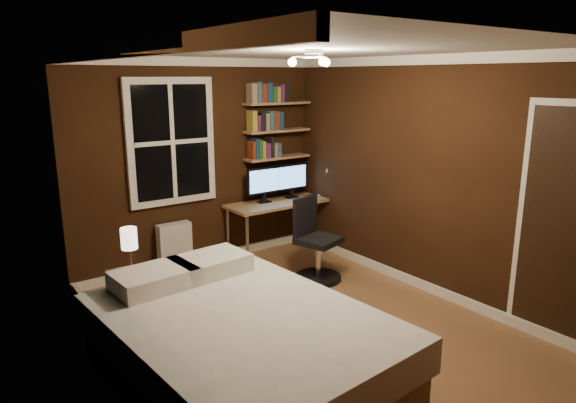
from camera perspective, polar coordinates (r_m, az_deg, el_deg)
floor at (r=4.99m, az=1.80°, el=-13.52°), size 4.20×4.20×0.00m
wall_back at (r=6.31m, az=-9.90°, el=4.09°), size 3.20×0.04×2.50m
wall_left at (r=3.82m, az=-17.41°, el=-2.65°), size 0.04×4.20×2.50m
wall_right at (r=5.66m, az=14.81°, el=2.74°), size 0.04×4.20×2.50m
ceiling at (r=4.44m, az=2.05°, el=16.49°), size 3.20×4.20×0.02m
window at (r=6.10m, az=-12.83°, el=6.47°), size 1.06×0.06×1.46m
door at (r=4.91m, az=28.66°, el=-2.89°), size 0.03×0.82×2.05m
ceiling_fixture at (r=4.36m, az=2.88°, el=15.22°), size 0.44×0.44×0.18m
bookshelf_lower at (r=6.75m, az=-1.18°, el=4.91°), size 0.92×0.22×0.03m
books_row_lower at (r=6.73m, az=-1.19°, el=6.01°), size 0.48×0.16×0.23m
bookshelf_middle at (r=6.71m, az=-1.20°, el=7.87°), size 0.92×0.22×0.03m
books_row_middle at (r=6.70m, az=-1.20°, el=8.98°), size 0.42×0.16×0.23m
bookshelf_upper at (r=6.68m, az=-1.21°, el=10.86°), size 0.92×0.22×0.03m
books_row_upper at (r=6.68m, az=-1.22°, el=11.97°), size 0.48×0.16×0.23m
bed at (r=3.96m, az=-5.30°, el=-15.96°), size 1.79×2.37×0.77m
nightstand at (r=5.16m, az=-16.79°, el=-10.14°), size 0.44×0.44×0.50m
bedside_lamp at (r=4.99m, az=-17.16°, el=-5.22°), size 0.15×0.15×0.44m
radiator at (r=6.28m, az=-12.47°, el=-5.03°), size 0.40×0.14×0.60m
desk at (r=6.70m, az=-0.67°, el=-0.44°), size 1.49×0.56×0.71m
monitor_left at (r=6.57m, az=-2.71°, el=1.84°), size 0.49×0.12×0.45m
monitor_right at (r=6.81m, az=0.41°, el=2.29°), size 0.49×0.12×0.45m
desk_lamp at (r=6.90m, az=4.17°, el=2.34°), size 0.14×0.32×0.44m
office_chair at (r=5.91m, az=3.04°, el=-5.31°), size 0.53×0.53×0.96m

